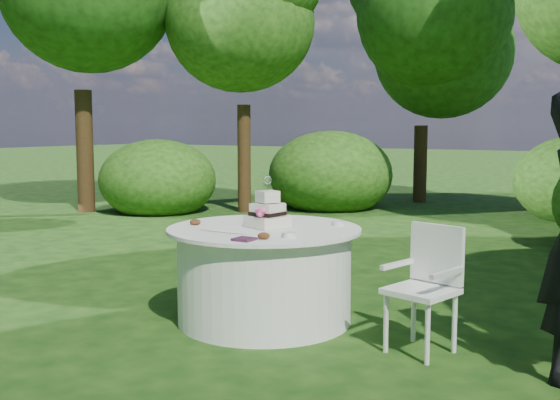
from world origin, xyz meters
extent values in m
plane|color=black|center=(0.00, 0.00, 0.00)|extent=(80.00, 80.00, 0.00)
cube|color=#431C37|center=(0.21, -0.59, 0.78)|extent=(0.14, 0.14, 0.02)
ellipsoid|color=white|center=(-0.13, -0.36, 0.78)|extent=(0.48, 0.07, 0.01)
cylinder|color=white|center=(0.00, 0.00, 0.37)|extent=(1.40, 1.40, 0.74)
cylinder|color=white|center=(0.00, 0.00, 0.76)|extent=(1.56, 1.56, 0.03)
cube|color=silver|center=(0.03, 0.01, 0.82)|extent=(0.35, 0.35, 0.09)
cube|color=silver|center=(0.03, 0.01, 0.92)|extent=(0.24, 0.24, 0.09)
cube|color=beige|center=(0.03, 0.01, 1.02)|extent=(0.20, 0.20, 0.09)
cube|color=black|center=(0.03, 0.01, 0.89)|extent=(0.25, 0.25, 0.03)
sphere|color=#CB3B7F|center=(0.04, -0.12, 0.91)|extent=(0.07, 0.07, 0.07)
cylinder|color=silver|center=(0.03, 0.01, 1.09)|extent=(0.01, 0.01, 0.05)
torus|color=white|center=(0.03, 0.01, 1.16)|extent=(0.07, 0.02, 0.07)
cube|color=white|center=(1.34, -0.07, 0.44)|extent=(0.51, 0.51, 0.04)
cube|color=white|center=(1.39, 0.11, 0.68)|extent=(0.41, 0.14, 0.42)
cylinder|color=silver|center=(1.14, -0.19, 0.21)|extent=(0.04, 0.04, 0.42)
cylinder|color=silver|center=(1.46, -0.27, 0.21)|extent=(0.04, 0.04, 0.42)
cylinder|color=silver|center=(1.22, 0.14, 0.21)|extent=(0.04, 0.04, 0.42)
cylinder|color=silver|center=(1.55, 0.05, 0.21)|extent=(0.04, 0.04, 0.42)
cube|color=silver|center=(1.15, -0.02, 0.60)|extent=(0.13, 0.37, 0.03)
cube|color=silver|center=(1.53, -0.12, 0.60)|extent=(0.13, 0.37, 0.03)
cylinder|color=white|center=(-0.29, 0.43, 0.79)|extent=(0.10, 0.10, 0.04)
cylinder|color=white|center=(0.42, -0.32, 0.79)|extent=(0.10, 0.10, 0.04)
cylinder|color=white|center=(0.46, 0.40, 0.79)|extent=(0.10, 0.10, 0.04)
ellipsoid|color=#562D16|center=(-0.55, -0.19, 0.79)|extent=(0.09, 0.09, 0.05)
ellipsoid|color=#562D16|center=(0.30, -0.47, 0.79)|extent=(0.09, 0.09, 0.05)
camera|label=1|loc=(2.83, -4.37, 1.58)|focal=42.00mm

